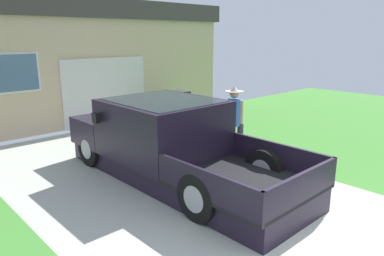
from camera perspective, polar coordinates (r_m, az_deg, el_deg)
The scene contains 5 objects.
pickup_truck at distance 7.58m, azimuth -4.16°, elevation -2.13°, with size 2.19×5.56×1.60m.
person_with_hat at distance 8.25m, azimuth 6.58°, elevation 1.38°, with size 0.42×0.42×1.79m.
handbag at distance 8.29m, azimuth 7.71°, elevation -5.14°, with size 0.33×0.19×0.41m.
house_with_garage at distance 14.96m, azimuth -19.35°, elevation 10.41°, with size 10.63×6.21×4.04m.
wheeled_trash_bin at distance 12.46m, azimuth -2.29°, elevation 3.71°, with size 0.60×0.72×1.04m.
Camera 1 is at (-4.20, -1.29, 2.88)m, focal length 33.77 mm.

